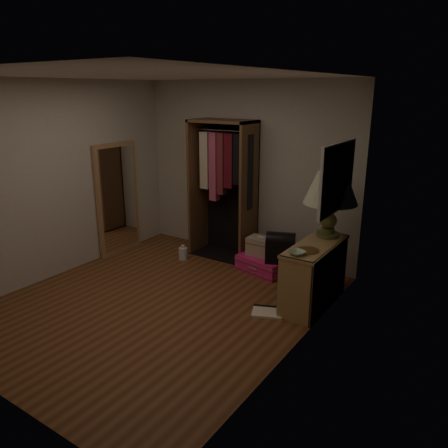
# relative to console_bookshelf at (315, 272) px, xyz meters

# --- Properties ---
(ground) EXTENTS (4.00, 4.00, 0.00)m
(ground) POSITION_rel_console_bookshelf_xyz_m (-1.54, -1.04, -0.39)
(ground) COLOR brown
(ground) RESTS_ON ground
(room_walls) EXTENTS (3.52, 4.02, 2.60)m
(room_walls) POSITION_rel_console_bookshelf_xyz_m (-1.46, -1.00, 1.11)
(room_walls) COLOR beige
(room_walls) RESTS_ON ground
(console_bookshelf) EXTENTS (0.42, 1.12, 0.75)m
(console_bookshelf) POSITION_rel_console_bookshelf_xyz_m (0.00, 0.00, 0.00)
(console_bookshelf) COLOR #A5814F
(console_bookshelf) RESTS_ON ground
(open_wardrobe) EXTENTS (0.96, 0.50, 2.05)m
(open_wardrobe) POSITION_rel_console_bookshelf_xyz_m (-1.76, 0.73, 0.82)
(open_wardrobe) COLOR brown
(open_wardrobe) RESTS_ON ground
(floor_mirror) EXTENTS (0.06, 0.80, 1.70)m
(floor_mirror) POSITION_rel_console_bookshelf_xyz_m (-3.24, -0.04, 0.46)
(floor_mirror) COLOR #A67950
(floor_mirror) RESTS_ON ground
(pink_suitcase) EXTENTS (0.79, 0.64, 0.21)m
(pink_suitcase) POSITION_rel_console_bookshelf_xyz_m (-0.96, 0.51, -0.29)
(pink_suitcase) COLOR #E31B72
(pink_suitcase) RESTS_ON ground
(train_case) EXTENTS (0.38, 0.27, 0.28)m
(train_case) POSITION_rel_console_bookshelf_xyz_m (-1.03, 0.54, -0.05)
(train_case) COLOR tan
(train_case) RESTS_ON pink_suitcase
(black_bag) EXTENTS (0.45, 0.38, 0.42)m
(black_bag) POSITION_rel_console_bookshelf_xyz_m (-0.69, 0.46, 0.04)
(black_bag) COLOR black
(black_bag) RESTS_ON pink_suitcase
(table_lamp) EXTENTS (0.85, 0.85, 0.80)m
(table_lamp) POSITION_rel_console_bookshelf_xyz_m (0.00, 0.32, 0.94)
(table_lamp) COLOR #485127
(table_lamp) RESTS_ON console_bookshelf
(brass_tray) EXTENTS (0.28, 0.28, 0.01)m
(brass_tray) POSITION_rel_console_bookshelf_xyz_m (0.00, -0.29, 0.36)
(brass_tray) COLOR #AD8042
(brass_tray) RESTS_ON console_bookshelf
(ceramic_bowl) EXTENTS (0.22, 0.22, 0.04)m
(ceramic_bowl) POSITION_rel_console_bookshelf_xyz_m (-0.05, -0.46, 0.38)
(ceramic_bowl) COLOR #A0C0A0
(ceramic_bowl) RESTS_ON console_bookshelf
(white_jug) EXTENTS (0.16, 0.16, 0.23)m
(white_jug) POSITION_rel_console_bookshelf_xyz_m (-2.18, 0.21, -0.30)
(white_jug) COLOR silver
(white_jug) RESTS_ON ground
(floor_book) EXTENTS (0.42, 0.39, 0.03)m
(floor_book) POSITION_rel_console_bookshelf_xyz_m (-0.34, -0.54, -0.38)
(floor_book) COLOR #F3EACD
(floor_book) RESTS_ON ground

